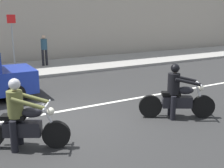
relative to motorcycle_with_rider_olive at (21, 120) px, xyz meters
The scene contains 7 objects.
ground_plane 1.93m from the motorcycle_with_rider_olive, 33.34° to the left, with size 80.00×80.00×0.00m, color #272727.
sidewalk_slab 9.15m from the motorcycle_with_rider_olive, 80.41° to the left, with size 40.00×4.40×0.14m, color gray.
lane_marking_stripe 2.81m from the motorcycle_with_rider_olive, 44.10° to the left, with size 18.00×0.14×0.01m, color silver.
motorcycle_with_rider_olive is the anchor object (origin of this frame).
motorcycle_with_rider_black_leather 4.29m from the motorcycle_with_rider_olive, ahead, with size 1.93×1.22×1.58m.
street_sign_post 9.94m from the motorcycle_with_rider_olive, 79.50° to the left, with size 0.44×0.08×2.79m.
pedestrian_bystander 9.91m from the motorcycle_with_rider_olive, 70.21° to the left, with size 0.34×0.34×1.67m.
Camera 1 is at (-2.70, -7.01, 2.90)m, focal length 45.20 mm.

